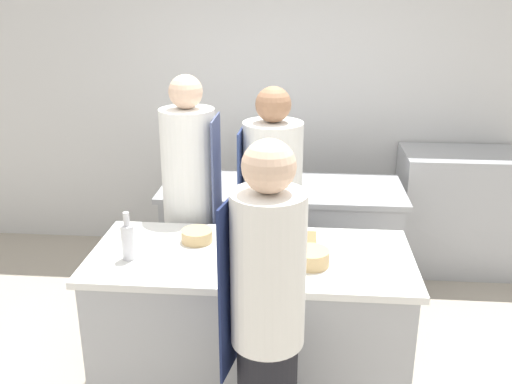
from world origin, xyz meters
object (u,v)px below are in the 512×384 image
object	(u,v)px
bowl_mixing_large	(197,236)
cup	(270,263)
oven_range	(457,211)
chef_at_pass_far	(272,218)
chef_at_stove	(191,208)
bottle_cooking_oil	(128,241)
stockpot	(198,171)
bottle_olive_oil	(257,243)
bottle_wine	(239,233)
bowl_prep_small	(311,258)
chef_at_prep_near	(267,324)
bottle_vinegar	(247,260)

from	to	relation	value
bowl_mixing_large	cup	world-z (taller)	cup
oven_range	bowl_mixing_large	bearing A→B (deg)	-140.25
oven_range	chef_at_pass_far	xyz separation A→B (m)	(-1.53, -1.16, 0.36)
oven_range	chef_at_stove	distance (m)	2.40
bottle_cooking_oil	stockpot	size ratio (longest dim) A/B	0.90
chef_at_pass_far	stockpot	distance (m)	0.83
oven_range	stockpot	world-z (taller)	stockpot
bottle_olive_oil	bottle_wine	world-z (taller)	bottle_wine
bowl_prep_small	stockpot	xyz separation A→B (m)	(-0.85, 1.28, 0.06)
cup	chef_at_pass_far	bearing A→B (deg)	92.86
bottle_wine	chef_at_pass_far	bearing A→B (deg)	73.86
oven_range	bottle_olive_oil	xyz separation A→B (m)	(-1.58, -1.78, 0.46)
bowl_mixing_large	cup	bearing A→B (deg)	-37.01
chef_at_pass_far	cup	distance (m)	0.81
bottle_cooking_oil	chef_at_pass_far	bearing A→B (deg)	43.56
chef_at_prep_near	bowl_mixing_large	world-z (taller)	chef_at_prep_near
bowl_prep_small	cup	bearing A→B (deg)	-156.28
bottle_vinegar	chef_at_prep_near	bearing A→B (deg)	-73.34
oven_range	chef_at_prep_near	distance (m)	2.89
chef_at_prep_near	bottle_vinegar	world-z (taller)	chef_at_prep_near
bottle_wine	bowl_mixing_large	bearing A→B (deg)	163.82
bowl_mixing_large	bowl_prep_small	distance (m)	0.72
oven_range	bottle_olive_oil	distance (m)	2.43
bottle_olive_oil	cup	distance (m)	0.20
chef_at_prep_near	cup	bearing A→B (deg)	13.03
oven_range	chef_at_prep_near	bearing A→B (deg)	-120.97
chef_at_stove	chef_at_pass_far	distance (m)	0.55
oven_range	bottle_wine	bearing A→B (deg)	-134.81
chef_at_stove	stockpot	xyz separation A→B (m)	(-0.04, 0.53, 0.09)
chef_at_stove	cup	bearing A→B (deg)	35.32
bottle_vinegar	bottle_wine	xyz separation A→B (m)	(-0.08, 0.32, 0.01)
chef_at_pass_far	bottle_cooking_oil	size ratio (longest dim) A/B	6.30
chef_at_pass_far	bowl_mixing_large	distance (m)	0.62
chef_at_prep_near	bowl_prep_small	world-z (taller)	chef_at_prep_near
chef_at_prep_near	chef_at_stove	distance (m)	1.47
cup	stockpot	distance (m)	1.51
bottle_wine	bowl_prep_small	xyz separation A→B (m)	(0.41, -0.17, -0.05)
bottle_olive_oil	bowl_prep_small	bearing A→B (deg)	-15.94
cup	bowl_mixing_large	bearing A→B (deg)	142.99
chef_at_stove	bottle_olive_oil	world-z (taller)	chef_at_stove
bottle_olive_oil	bowl_prep_small	xyz separation A→B (m)	(0.30, -0.09, -0.03)
bottle_vinegar	bowl_prep_small	distance (m)	0.37
bottle_olive_oil	bottle_vinegar	xyz separation A→B (m)	(-0.03, -0.23, 0.01)
bottle_olive_oil	bowl_mixing_large	world-z (taller)	bottle_olive_oil
bowl_prep_small	cup	world-z (taller)	cup
bottle_olive_oil	bottle_cooking_oil	xyz separation A→B (m)	(-0.70, -0.09, 0.03)
bottle_olive_oil	bottle_vinegar	size ratio (longest dim) A/B	0.87
stockpot	bottle_wine	bearing A→B (deg)	-68.28
bottle_vinegar	bowl_mixing_large	world-z (taller)	bottle_vinegar
chef_at_prep_near	chef_at_pass_far	distance (m)	1.30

